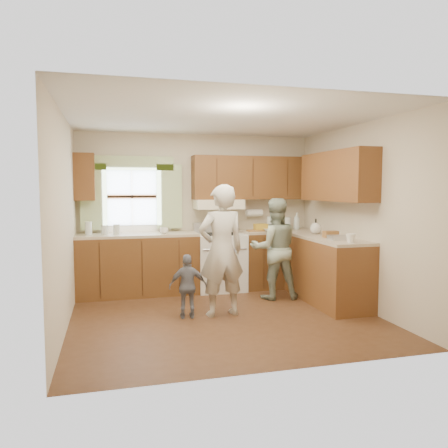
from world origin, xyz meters
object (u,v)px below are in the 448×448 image
object	(u,v)px
stove	(220,261)
child	(188,286)
woman_left	(221,251)
woman_right	(275,249)

from	to	relation	value
stove	child	world-z (taller)	stove
woman_left	child	bearing A→B (deg)	-6.26
stove	woman_right	distance (m)	1.02
woman_right	woman_left	bearing A→B (deg)	40.82
woman_left	woman_right	size ratio (longest dim) A/B	1.13
woman_right	child	bearing A→B (deg)	32.29
woman_right	child	size ratio (longest dim) A/B	1.83
woman_left	child	size ratio (longest dim) A/B	2.08
stove	child	size ratio (longest dim) A/B	1.32
woman_right	child	world-z (taller)	woman_right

